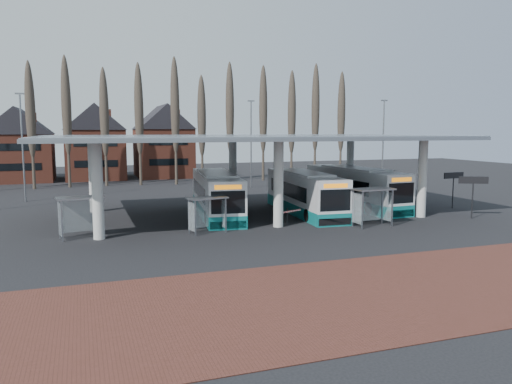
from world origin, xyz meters
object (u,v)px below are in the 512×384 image
object	(u,v)px
bus_2	(304,194)
shelter_1	(206,207)
shelter_0	(80,208)
bus_3	(354,188)
bus_1	(216,195)
shelter_2	(372,199)

from	to	relation	value
bus_2	shelter_1	world-z (taller)	bus_2
shelter_0	shelter_1	bearing A→B (deg)	-17.73
shelter_0	shelter_1	xyz separation A→B (m)	(7.85, -1.11, -0.17)
bus_3	bus_1	bearing A→B (deg)	177.61
bus_3	shelter_0	distance (m)	23.49
shelter_1	shelter_2	size ratio (longest dim) A/B	0.93
bus_1	bus_2	size ratio (longest dim) A/B	1.02
bus_3	shelter_2	bearing A→B (deg)	-116.11
bus_1	bus_3	size ratio (longest dim) A/B	0.99
shelter_0	shelter_1	size ratio (longest dim) A/B	1.09
shelter_0	shelter_2	bearing A→B (deg)	-17.82
shelter_0	shelter_2	size ratio (longest dim) A/B	1.01
bus_3	shelter_1	world-z (taller)	bus_3
bus_1	bus_2	bearing A→B (deg)	-3.60
bus_3	shelter_0	xyz separation A→B (m)	(-22.83, -5.56, 0.25)
shelter_2	bus_1	bearing A→B (deg)	134.97
bus_3	shelter_1	xyz separation A→B (m)	(-14.98, -6.67, 0.07)
bus_2	shelter_1	size ratio (longest dim) A/B	4.47
shelter_2	shelter_0	bearing A→B (deg)	168.47
shelter_1	shelter_2	xyz separation A→B (m)	(11.49, -1.66, 0.23)
bus_1	bus_3	distance (m)	12.61
bus_2	shelter_2	bearing A→B (deg)	-68.62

